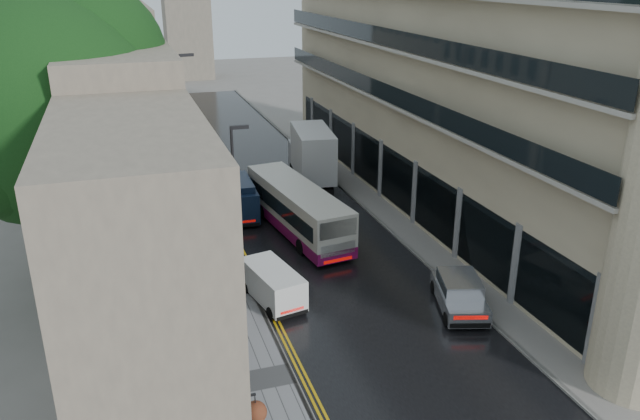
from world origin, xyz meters
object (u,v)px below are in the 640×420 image
silver_hatchback (448,309)px  pedestrian (199,246)px  cream_bus (301,230)px  tree_far (74,107)px  navy_van (226,207)px  lamp_post_far (185,120)px  white_lorry (300,163)px  lamp_post_near (235,205)px  tree_near (52,151)px  white_van (271,301)px

silver_hatchback → pedestrian: bearing=152.2°
cream_bus → tree_far: bearing=124.7°
navy_van → lamp_post_far: bearing=98.8°
white_lorry → tree_far: bearing=177.6°
cream_bus → lamp_post_near: (-3.70, -1.76, 2.47)m
cream_bus → lamp_post_far: 14.84m
navy_van → lamp_post_near: size_ratio=0.65×
silver_hatchback → pedestrian: size_ratio=2.04×
tree_near → pedestrian: 8.45m
navy_van → pedestrian: (-2.22, -4.64, -0.14)m
tree_far → white_van: size_ratio=3.32×
navy_van → lamp_post_near: lamp_post_near is taller
navy_van → lamp_post_near: 7.22m
silver_hatchback → pedestrian: pedestrian is taller
cream_bus → silver_hatchback: (3.89, -8.73, -0.61)m
white_van → lamp_post_near: size_ratio=0.50×
white_lorry → pedestrian: white_lorry is taller
lamp_post_far → tree_far: bearing=-173.7°
navy_van → pedestrian: size_ratio=2.43×
navy_van → lamp_post_far: 9.59m
white_lorry → white_van: white_lorry is taller
cream_bus → lamp_post_far: size_ratio=1.15×
tree_far → tree_near: bearing=-91.3°
white_lorry → lamp_post_far: 8.52m
cream_bus → lamp_post_near: bearing=-162.2°
white_van → lamp_post_near: (-0.62, 4.15, 3.00)m
lamp_post_far → white_van: bearing=-96.0°
tree_near → pedestrian: tree_near is taller
white_lorry → silver_hatchback: size_ratio=1.90×
tree_near → pedestrian: size_ratio=6.93×
silver_hatchback → lamp_post_near: size_ratio=0.55×
tree_far → lamp_post_near: 15.77m
pedestrian → tree_far: bearing=-44.8°
white_lorry → navy_van: (-5.80, -4.59, -0.80)m
tree_near → lamp_post_far: 16.67m
white_van → lamp_post_far: (-1.09, 19.81, 3.66)m
tree_far → cream_bus: tree_far is taller
cream_bus → silver_hatchback: bearing=-73.7°
lamp_post_far → tree_near: bearing=-124.7°
cream_bus → navy_van: size_ratio=2.07×
pedestrian → lamp_post_near: (1.60, -2.06, 2.74)m
white_lorry → pedestrian: bearing=-123.1°
navy_van → cream_bus: bearing=-56.2°
tree_far → lamp_post_near: tree_far is taller
white_lorry → silver_hatchback: (1.17, -18.26, -1.27)m
pedestrian → lamp_post_near: lamp_post_near is taller
pedestrian → lamp_post_far: lamp_post_far is taller
white_van → lamp_post_far: bearing=81.3°
tree_far → lamp_post_near: size_ratio=1.66×
silver_hatchback → pedestrian: 12.88m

